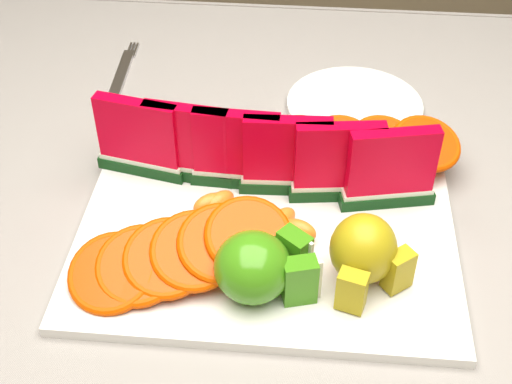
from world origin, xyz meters
The scene contains 11 objects.
table centered at (0.00, 0.00, 0.65)m, with size 1.40×0.90×0.75m.
tablecloth centered at (0.00, 0.00, 0.72)m, with size 1.53×1.03×0.20m.
platter centered at (0.06, -0.02, 0.76)m, with size 0.40×0.30×0.01m.
apple_cluster centered at (0.06, -0.11, 0.80)m, with size 0.11×0.09×0.07m.
pear_cluster centered at (0.16, -0.08, 0.81)m, with size 0.09×0.09×0.07m.
side_plate centered at (0.16, 0.23, 0.76)m, with size 0.22×0.22×0.01m.
fork centered at (-0.17, 0.27, 0.76)m, with size 0.02×0.20×0.00m.
watermelon_row centered at (0.05, 0.05, 0.82)m, with size 0.39×0.07×0.10m.
orange_fan_front centered at (-0.02, -0.09, 0.80)m, with size 0.24×0.15×0.06m.
orange_fan_back centered at (0.09, 0.10, 0.79)m, with size 0.38×0.11×0.05m.
tangerine_segments centered at (0.04, -0.01, 0.78)m, with size 0.14×0.07×0.02m.
Camera 1 is at (0.10, -0.56, 1.30)m, focal length 50.00 mm.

